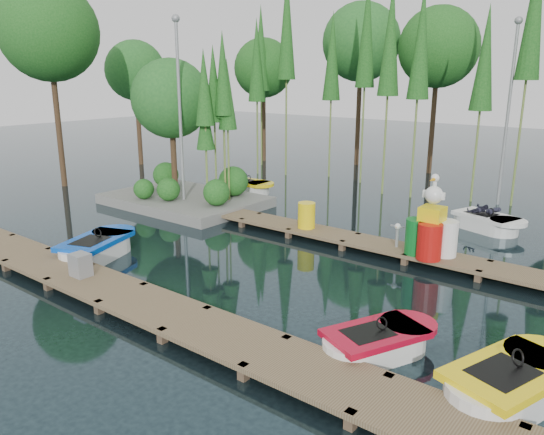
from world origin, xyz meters
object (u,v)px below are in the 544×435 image
Objects in this scene: boat_blue at (97,248)px; drum_cluster at (431,233)px; island at (182,125)px; yellow_barrel at (307,215)px; boat_yellow_far at (247,187)px; boat_red at (377,343)px; utility_cabinet at (80,265)px.

boat_blue is 9.51m from drum_cluster.
island is 7.14m from yellow_barrel.
yellow_barrel is (5.89, -3.80, 0.45)m from boat_yellow_far.
island is 2.21× the size of boat_blue.
island reaches higher than yellow_barrel.
boat_blue is 9.00m from boat_red.
boat_blue is at bearing -58.45° from boat_yellow_far.
drum_cluster is (6.25, 6.84, 0.38)m from utility_cabinet.
boat_red is at bearing -21.46° from boat_yellow_far.
drum_cluster reaches higher than boat_blue.
yellow_barrel is (1.99, 7.00, 0.13)m from utility_cabinet.
boat_yellow_far is (-11.27, 9.21, 0.04)m from boat_red.
boat_yellow_far is 7.02m from yellow_barrel.
boat_blue is 6.56m from yellow_barrel.
boat_yellow_far is at bearing 165.57° from boat_red.
boat_yellow_far is at bearing 147.15° from yellow_barrel.
utility_cabinet is at bearing -59.09° from island.
yellow_barrel is 4.27m from drum_cluster.
drum_cluster is at bearing 47.59° from utility_cabinet.
boat_yellow_far reaches higher than utility_cabinet.
yellow_barrel is at bearing 159.69° from boat_red.
utility_cabinet is 7.28m from yellow_barrel.
boat_yellow_far is at bearing 84.05° from boat_blue.
island is at bearing 173.23° from yellow_barrel.
island reaches higher than boat_red.
boat_red is at bearing -19.41° from boat_blue.
utility_cabinet reaches higher than boat_red.
boat_blue is at bearing -64.09° from island.
boat_red is at bearing -77.89° from drum_cluster.
drum_cluster is (10.14, -3.96, 0.70)m from boat_yellow_far.
island is at bearing 96.20° from boat_blue.
drum_cluster is (10.91, -0.95, -2.21)m from island.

